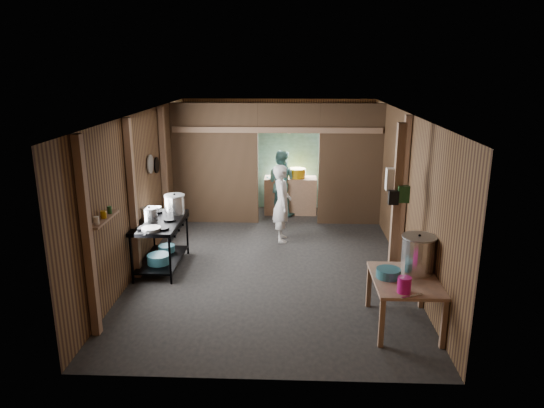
{
  "coord_description": "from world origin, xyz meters",
  "views": [
    {
      "loc": [
        0.33,
        -8.3,
        3.39
      ],
      "look_at": [
        0.0,
        -0.2,
        1.1
      ],
      "focal_mm": 32.94,
      "sensor_mm": 36.0,
      "label": 1
    }
  ],
  "objects_px": {
    "prep_table": "(403,302)",
    "pink_bucket": "(404,285)",
    "stove_pot_large": "(175,205)",
    "stock_pot": "(418,255)",
    "gas_range": "(161,244)",
    "yellow_tub": "(297,173)",
    "cook": "(282,203)"
  },
  "relations": [
    {
      "from": "yellow_tub",
      "to": "cook",
      "type": "height_order",
      "value": "cook"
    },
    {
      "from": "gas_range",
      "to": "pink_bucket",
      "type": "distance_m",
      "value": 4.25
    },
    {
      "from": "prep_table",
      "to": "pink_bucket",
      "type": "relative_size",
      "value": 5.74
    },
    {
      "from": "stove_pot_large",
      "to": "gas_range",
      "type": "bearing_deg",
      "value": -112.25
    },
    {
      "from": "prep_table",
      "to": "cook",
      "type": "xyz_separation_m",
      "value": [
        -1.69,
        3.29,
        0.42
      ]
    },
    {
      "from": "pink_bucket",
      "to": "cook",
      "type": "distance_m",
      "value": 4.02
    },
    {
      "from": "stock_pot",
      "to": "pink_bucket",
      "type": "height_order",
      "value": "stock_pot"
    },
    {
      "from": "prep_table",
      "to": "stock_pot",
      "type": "relative_size",
      "value": 2.17
    },
    {
      "from": "stove_pot_large",
      "to": "pink_bucket",
      "type": "height_order",
      "value": "stove_pot_large"
    },
    {
      "from": "prep_table",
      "to": "stove_pot_large",
      "type": "distance_m",
      "value": 4.24
    },
    {
      "from": "gas_range",
      "to": "prep_table",
      "type": "distance_m",
      "value": 4.13
    },
    {
      "from": "gas_range",
      "to": "yellow_tub",
      "type": "height_order",
      "value": "yellow_tub"
    },
    {
      "from": "pink_bucket",
      "to": "cook",
      "type": "bearing_deg",
      "value": 113.08
    },
    {
      "from": "yellow_tub",
      "to": "pink_bucket",
      "type": "bearing_deg",
      "value": -77.16
    },
    {
      "from": "cook",
      "to": "gas_range",
      "type": "bearing_deg",
      "value": 120.68
    },
    {
      "from": "stock_pot",
      "to": "yellow_tub",
      "type": "distance_m",
      "value": 5.2
    },
    {
      "from": "yellow_tub",
      "to": "cook",
      "type": "bearing_deg",
      "value": -99.11
    },
    {
      "from": "prep_table",
      "to": "pink_bucket",
      "type": "height_order",
      "value": "pink_bucket"
    },
    {
      "from": "gas_range",
      "to": "stock_pot",
      "type": "relative_size",
      "value": 2.71
    },
    {
      "from": "stock_pot",
      "to": "pink_bucket",
      "type": "relative_size",
      "value": 2.65
    },
    {
      "from": "gas_range",
      "to": "yellow_tub",
      "type": "relative_size",
      "value": 3.69
    },
    {
      "from": "stock_pot",
      "to": "pink_bucket",
      "type": "distance_m",
      "value": 0.72
    },
    {
      "from": "prep_table",
      "to": "pink_bucket",
      "type": "distance_m",
      "value": 0.61
    },
    {
      "from": "stock_pot",
      "to": "cook",
      "type": "bearing_deg",
      "value": 121.6
    },
    {
      "from": "gas_range",
      "to": "stock_pot",
      "type": "height_order",
      "value": "stock_pot"
    },
    {
      "from": "prep_table",
      "to": "cook",
      "type": "relative_size",
      "value": 0.76
    },
    {
      "from": "stove_pot_large",
      "to": "stock_pot",
      "type": "relative_size",
      "value": 0.68
    },
    {
      "from": "pink_bucket",
      "to": "stove_pot_large",
      "type": "bearing_deg",
      "value": 142.34
    },
    {
      "from": "cook",
      "to": "yellow_tub",
      "type": "bearing_deg",
      "value": -14.43
    },
    {
      "from": "gas_range",
      "to": "cook",
      "type": "distance_m",
      "value": 2.52
    },
    {
      "from": "cook",
      "to": "stove_pot_large",
      "type": "bearing_deg",
      "value": 114.31
    },
    {
      "from": "gas_range",
      "to": "stove_pot_large",
      "type": "height_order",
      "value": "stove_pot_large"
    }
  ]
}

